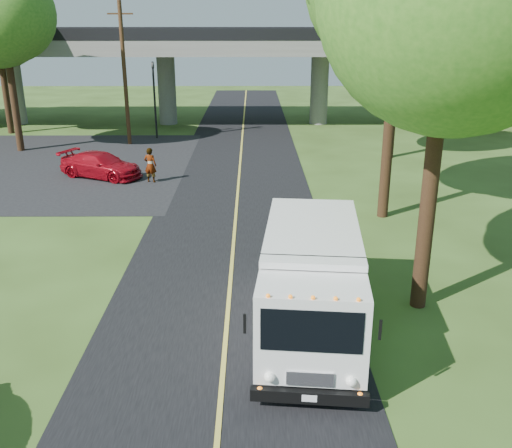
{
  "coord_description": "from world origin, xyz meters",
  "views": [
    {
      "loc": [
        0.7,
        -13.77,
        7.8
      ],
      "look_at": [
        0.82,
        3.56,
        1.6
      ],
      "focal_mm": 40.0,
      "sensor_mm": 36.0,
      "label": 1
    }
  ],
  "objects_px": {
    "red_sedan": "(101,165)",
    "pedestrian": "(150,165)",
    "utility_pole": "(125,73)",
    "step_van": "(311,281)",
    "tree_right_far": "(405,11)",
    "traffic_signal": "(154,92)",
    "tree_left_lot": "(5,19)"
  },
  "relations": [
    {
      "from": "tree_left_lot",
      "to": "red_sedan",
      "type": "distance_m",
      "value": 11.67
    },
    {
      "from": "traffic_signal",
      "to": "tree_right_far",
      "type": "bearing_deg",
      "value": -22.07
    },
    {
      "from": "traffic_signal",
      "to": "utility_pole",
      "type": "relative_size",
      "value": 0.58
    },
    {
      "from": "utility_pole",
      "to": "tree_right_far",
      "type": "bearing_deg",
      "value": -14.0
    },
    {
      "from": "step_van",
      "to": "red_sedan",
      "type": "relative_size",
      "value": 1.51
    },
    {
      "from": "tree_right_far",
      "to": "tree_left_lot",
      "type": "bearing_deg",
      "value": 175.03
    },
    {
      "from": "utility_pole",
      "to": "red_sedan",
      "type": "relative_size",
      "value": 1.99
    },
    {
      "from": "tree_right_far",
      "to": "red_sedan",
      "type": "xyz_separation_m",
      "value": [
        -16.45,
        -4.39,
        -7.65
      ]
    },
    {
      "from": "red_sedan",
      "to": "pedestrian",
      "type": "distance_m",
      "value": 2.97
    },
    {
      "from": "tree_right_far",
      "to": "tree_left_lot",
      "type": "relative_size",
      "value": 1.05
    },
    {
      "from": "tree_left_lot",
      "to": "pedestrian",
      "type": "height_order",
      "value": "tree_left_lot"
    },
    {
      "from": "traffic_signal",
      "to": "step_van",
      "type": "height_order",
      "value": "traffic_signal"
    },
    {
      "from": "pedestrian",
      "to": "tree_right_far",
      "type": "bearing_deg",
      "value": -142.49
    },
    {
      "from": "utility_pole",
      "to": "step_van",
      "type": "relative_size",
      "value": 1.32
    },
    {
      "from": "utility_pole",
      "to": "pedestrian",
      "type": "bearing_deg",
      "value": -72.42
    },
    {
      "from": "tree_left_lot",
      "to": "step_van",
      "type": "relative_size",
      "value": 1.54
    },
    {
      "from": "tree_right_far",
      "to": "red_sedan",
      "type": "relative_size",
      "value": 2.43
    },
    {
      "from": "tree_right_far",
      "to": "red_sedan",
      "type": "height_order",
      "value": "tree_right_far"
    },
    {
      "from": "step_van",
      "to": "red_sedan",
      "type": "distance_m",
      "value": 18.61
    },
    {
      "from": "traffic_signal",
      "to": "tree_right_far",
      "type": "distance_m",
      "value": 17.18
    },
    {
      "from": "step_van",
      "to": "tree_right_far",
      "type": "bearing_deg",
      "value": 76.75
    },
    {
      "from": "traffic_signal",
      "to": "tree_right_far",
      "type": "relative_size",
      "value": 0.47
    },
    {
      "from": "tree_right_far",
      "to": "traffic_signal",
      "type": "bearing_deg",
      "value": 157.93
    },
    {
      "from": "traffic_signal",
      "to": "tree_left_lot",
      "type": "height_order",
      "value": "tree_left_lot"
    },
    {
      "from": "step_van",
      "to": "pedestrian",
      "type": "height_order",
      "value": "step_van"
    },
    {
      "from": "pedestrian",
      "to": "tree_left_lot",
      "type": "bearing_deg",
      "value": -22.57
    },
    {
      "from": "red_sedan",
      "to": "pedestrian",
      "type": "xyz_separation_m",
      "value": [
        2.78,
        -1.03,
        0.24
      ]
    },
    {
      "from": "utility_pole",
      "to": "step_van",
      "type": "xyz_separation_m",
      "value": [
        9.71,
        -24.56,
        -3.08
      ]
    },
    {
      "from": "traffic_signal",
      "to": "utility_pole",
      "type": "distance_m",
      "value": 2.86
    },
    {
      "from": "red_sedan",
      "to": "pedestrian",
      "type": "height_order",
      "value": "pedestrian"
    },
    {
      "from": "traffic_signal",
      "to": "pedestrian",
      "type": "xyz_separation_m",
      "value": [
        1.53,
        -11.58,
        -2.3
      ]
    },
    {
      "from": "traffic_signal",
      "to": "red_sedan",
      "type": "bearing_deg",
      "value": -96.73
    }
  ]
}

